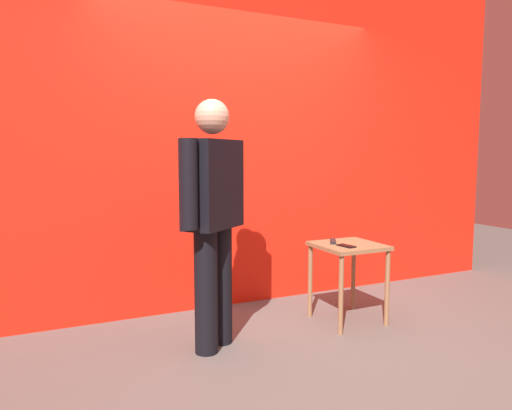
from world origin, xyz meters
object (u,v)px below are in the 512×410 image
at_px(cell_phone, 346,246).
at_px(side_table, 348,258).
at_px(tv_remote, 333,241).
at_px(standing_person, 213,211).

bearing_deg(cell_phone, side_table, 36.45).
height_order(cell_phone, tv_remote, tv_remote).
bearing_deg(standing_person, side_table, 2.00).
xyz_separation_m(side_table, cell_phone, (-0.08, -0.08, 0.11)).
relative_size(standing_person, side_table, 2.70).
distance_m(standing_person, tv_remote, 1.10).
bearing_deg(tv_remote, standing_person, -140.20).
distance_m(side_table, cell_phone, 0.16).
height_order(side_table, cell_phone, cell_phone).
xyz_separation_m(cell_phone, tv_remote, (0.00, 0.18, 0.01)).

